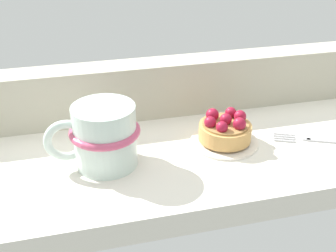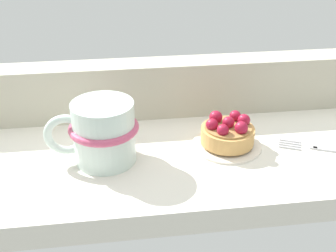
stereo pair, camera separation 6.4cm
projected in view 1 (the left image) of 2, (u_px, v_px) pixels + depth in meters
The scene contains 6 objects.
ground_plane at pixel (193, 155), 69.45cm from camera, with size 86.73×31.25×3.77cm, color silver.
window_rail_back at pixel (173, 86), 77.14cm from camera, with size 85.00×5.69×9.66cm, color #B2AD99.
dessert_plate at pixel (224, 141), 68.89cm from camera, with size 10.86×10.86×0.79cm.
raspberry_tart at pixel (225, 129), 67.84cm from camera, with size 8.32×8.32×4.53cm.
coffee_mug at pixel (103, 136), 61.54cm from camera, with size 13.74×10.20×9.34cm.
dessert_fork at pixel (328, 140), 69.15cm from camera, with size 16.82×8.58×0.60cm.
Camera 1 is at (-18.35, -56.05, 35.31)cm, focal length 46.08 mm.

